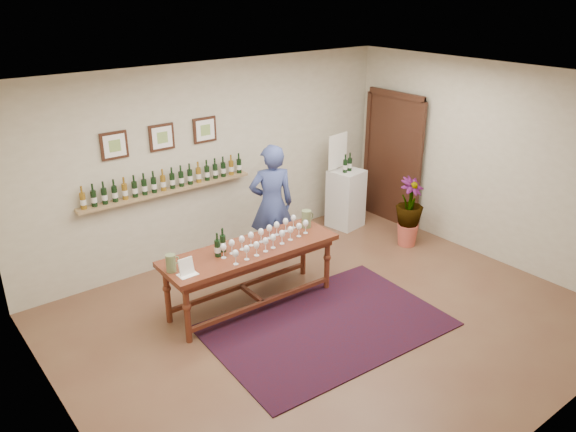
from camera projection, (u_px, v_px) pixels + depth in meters
ground at (329, 320)px, 6.76m from camera, size 6.00×6.00×0.00m
room_shell at (352, 163)px, 8.88m from camera, size 6.00×6.00×6.00m
rug at (327, 326)px, 6.64m from camera, size 2.83×1.98×0.01m
tasting_table at (251, 257)px, 6.84m from camera, size 2.25×0.77×0.79m
table_glasses at (267, 238)px, 6.84m from camera, size 1.41×0.51×0.19m
table_bottles at (220, 243)px, 6.59m from camera, size 0.28×0.16×0.29m
pitcher_left at (171, 263)px, 6.20m from camera, size 0.15×0.15×0.20m
pitcher_right at (306, 219)px, 7.33m from camera, size 0.15×0.15×0.23m
menu_card at (186, 266)px, 6.15m from camera, size 0.21×0.16×0.19m
display_pedestal at (346, 199)px, 9.21m from camera, size 0.55×0.55×0.96m
pedestal_bottles at (348, 162)px, 8.92m from camera, size 0.32×0.13×0.31m
info_sign at (338, 151)px, 8.97m from camera, size 0.44×0.09×0.61m
potted_plant at (409, 212)px, 8.50m from camera, size 0.52×0.52×0.93m
person at (272, 205)px, 7.89m from camera, size 0.75×0.63×1.75m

